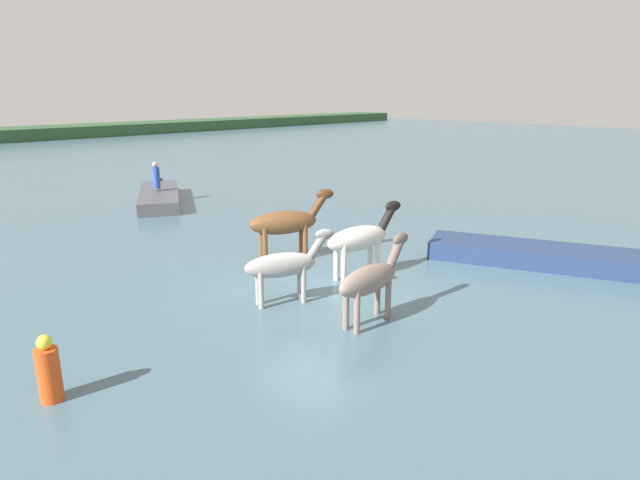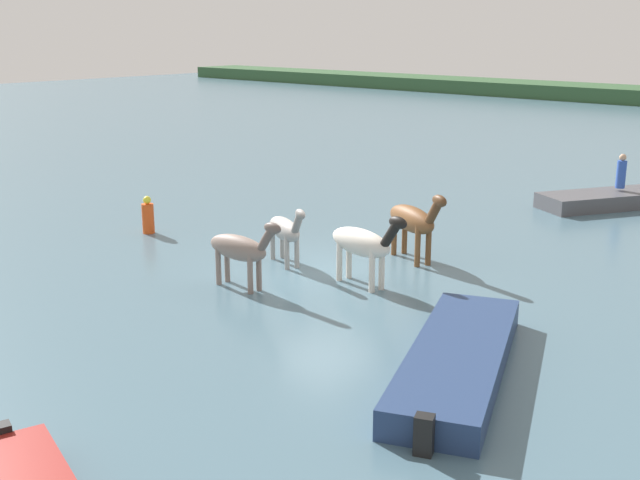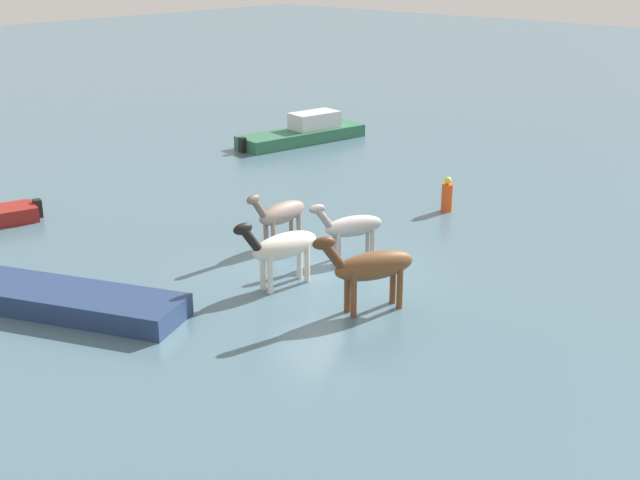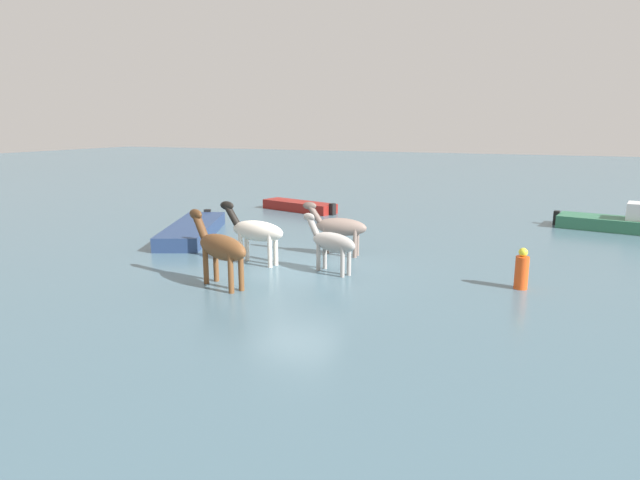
% 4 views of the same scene
% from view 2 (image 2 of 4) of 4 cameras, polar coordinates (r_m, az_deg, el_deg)
% --- Properties ---
extents(ground_plane, '(140.74, 140.74, 0.00)m').
position_cam_2_polar(ground_plane, '(20.23, 0.01, -2.29)').
color(ground_plane, '#476675').
extents(horse_dun_straggler, '(2.51, 0.85, 1.93)m').
position_cam_2_polar(horse_dun_straggler, '(18.88, 3.11, -0.24)').
color(horse_dun_straggler, silver).
rests_on(horse_dun_straggler, ground_plane).
extents(horse_mid_herd, '(2.13, 1.19, 1.70)m').
position_cam_2_polar(horse_mid_herd, '(20.63, -2.50, 0.73)').
color(horse_mid_herd, '#9E9993').
rests_on(horse_mid_herd, ground_plane).
extents(horse_gray_outer, '(2.30, 0.60, 1.78)m').
position_cam_2_polar(horse_gray_outer, '(18.80, -5.76, -0.62)').
color(horse_gray_outer, gray).
rests_on(horse_gray_outer, ground_plane).
extents(horse_lead, '(2.54, 1.41, 2.02)m').
position_cam_2_polar(horse_lead, '(21.03, 6.74, 1.43)').
color(horse_lead, brown).
rests_on(horse_lead, ground_plane).
extents(boat_tender_starboard, '(4.25, 5.86, 0.77)m').
position_cam_2_polar(boat_tender_starboard, '(29.45, 20.73, 2.66)').
color(boat_tender_starboard, '#4C4C51').
rests_on(boat_tender_starboard, ground_plane).
extents(boat_motor_center, '(3.72, 5.88, 0.77)m').
position_cam_2_polar(boat_motor_center, '(14.64, 9.85, -8.79)').
color(boat_motor_center, navy).
rests_on(boat_motor_center, ground_plane).
extents(person_boatman_standing, '(0.32, 0.32, 1.19)m').
position_cam_2_polar(person_boatman_standing, '(29.33, 20.85, 4.57)').
color(person_boatman_standing, '#2D51B2').
rests_on(person_boatman_standing, boat_tender_starboard).
extents(buoy_channel_marker, '(0.36, 0.36, 1.14)m').
position_cam_2_polar(buoy_channel_marker, '(24.42, -12.27, 1.66)').
color(buoy_channel_marker, '#E54C19').
rests_on(buoy_channel_marker, ground_plane).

